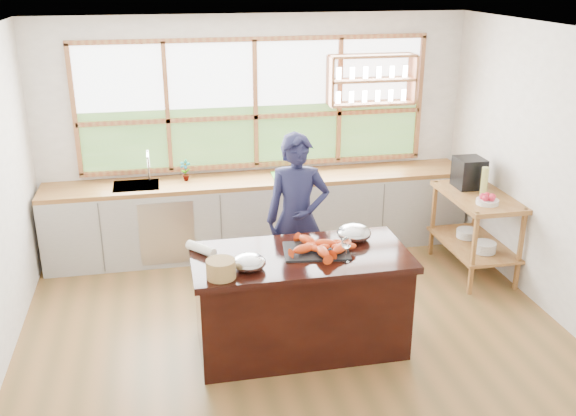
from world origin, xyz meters
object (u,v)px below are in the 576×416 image
object	(u,v)px
espresso_machine	(469,173)
island	(300,301)
wicker_basket	(221,269)
cook	(297,219)

from	to	relation	value
espresso_machine	island	bearing A→B (deg)	-147.87
espresso_machine	wicker_basket	bearing A→B (deg)	-149.90
cook	island	bearing A→B (deg)	-90.00
island	wicker_basket	world-z (taller)	wicker_basket
wicker_basket	cook	bearing A→B (deg)	54.00
cook	espresso_machine	world-z (taller)	cook
island	espresso_machine	xyz separation A→B (m)	(2.19, 1.35, 0.61)
island	wicker_basket	distance (m)	0.92
island	cook	distance (m)	1.00
cook	espresso_machine	distance (m)	2.08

